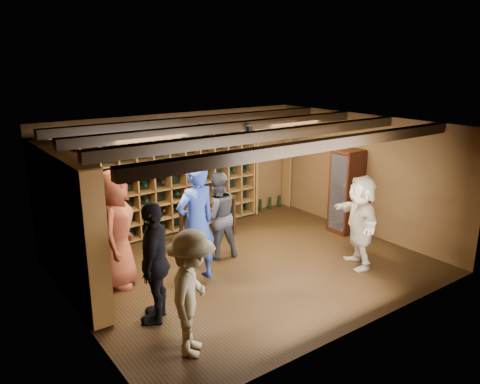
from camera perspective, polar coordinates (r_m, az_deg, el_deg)
ground at (r=8.48m, az=1.05°, el=-8.99°), size 6.00×6.00×0.00m
room_shell at (r=7.82m, az=0.91°, el=7.45°), size 6.00×6.00×6.00m
wine_rack_back at (r=9.72m, az=-9.70°, el=1.27°), size 4.65×0.30×2.20m
wine_rack_left at (r=7.59m, az=-20.26°, el=-3.71°), size 0.30×2.65×2.20m
crate_shelf at (r=11.19m, az=3.85°, el=5.58°), size 1.20×0.32×2.07m
display_cabinet at (r=10.07m, az=12.82°, el=-0.12°), size 0.55×0.50×1.75m
man_blue_shirt at (r=7.64m, az=-5.38°, el=-3.79°), size 0.78×0.55×2.01m
man_grey_suit at (r=8.57m, az=-2.80°, el=-2.89°), size 0.88×0.74×1.62m
guest_red_floral at (r=7.71m, az=-14.96°, el=-4.40°), size 1.04×1.13×1.93m
guest_woman_black at (r=6.62m, az=-10.34°, el=-8.39°), size 0.97×1.07×1.75m
guest_khaki at (r=5.86m, az=-5.90°, el=-12.24°), size 1.15×1.19×1.63m
guest_beige at (r=8.47m, az=14.45°, el=-3.47°), size 1.16×1.59×1.66m
tasting_table at (r=9.47m, az=-3.96°, el=-1.41°), size 1.22×0.78×1.13m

